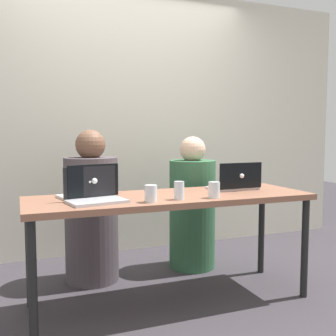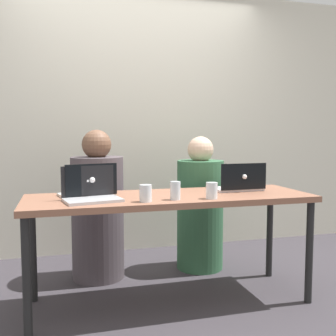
{
  "view_description": "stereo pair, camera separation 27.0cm",
  "coord_description": "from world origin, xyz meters",
  "px_view_note": "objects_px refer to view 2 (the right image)",
  "views": [
    {
      "loc": [
        -0.97,
        -2.45,
        1.17
      ],
      "look_at": [
        0.0,
        0.06,
        0.93
      ],
      "focal_mm": 42.0,
      "sensor_mm": 36.0,
      "label": 1
    },
    {
      "loc": [
        -0.71,
        -2.53,
        1.17
      ],
      "look_at": [
        0.0,
        0.06,
        0.93
      ],
      "focal_mm": 42.0,
      "sensor_mm": 36.0,
      "label": 2
    }
  ],
  "objects_px": {
    "laptop_back_left": "(88,190)",
    "water_glass_center": "(175,192)",
    "laptop_back_right": "(239,185)",
    "person_on_left": "(98,213)",
    "water_glass_right": "(212,192)",
    "laptop_front_left": "(91,193)",
    "water_glass_left": "(146,194)",
    "person_on_right": "(200,210)"
  },
  "relations": [
    {
      "from": "person_on_left",
      "to": "laptop_front_left",
      "type": "relative_size",
      "value": 3.18
    },
    {
      "from": "person_on_right",
      "to": "laptop_back_left",
      "type": "bearing_deg",
      "value": 40.18
    },
    {
      "from": "person_on_left",
      "to": "laptop_back_right",
      "type": "xyz_separation_m",
      "value": [
        0.98,
        -0.53,
        0.26
      ]
    },
    {
      "from": "laptop_front_left",
      "to": "laptop_back_right",
      "type": "relative_size",
      "value": 1.04
    },
    {
      "from": "person_on_left",
      "to": "laptop_back_left",
      "type": "xyz_separation_m",
      "value": [
        -0.11,
        -0.52,
        0.27
      ]
    },
    {
      "from": "water_glass_left",
      "to": "person_on_right",
      "type": "bearing_deg",
      "value": 51.18
    },
    {
      "from": "person_on_left",
      "to": "person_on_right",
      "type": "height_order",
      "value": "person_on_left"
    },
    {
      "from": "laptop_front_left",
      "to": "water_glass_right",
      "type": "height_order",
      "value": "laptop_front_left"
    },
    {
      "from": "person_on_left",
      "to": "water_glass_right",
      "type": "distance_m",
      "value": 1.07
    },
    {
      "from": "laptop_back_left",
      "to": "water_glass_center",
      "type": "relative_size",
      "value": 3.33
    },
    {
      "from": "water_glass_center",
      "to": "laptop_back_right",
      "type": "bearing_deg",
      "value": 24.15
    },
    {
      "from": "laptop_front_left",
      "to": "water_glass_left",
      "type": "xyz_separation_m",
      "value": [
        0.32,
        -0.13,
        -0.0
      ]
    },
    {
      "from": "person_on_right",
      "to": "laptop_front_left",
      "type": "height_order",
      "value": "person_on_right"
    },
    {
      "from": "laptop_back_left",
      "to": "water_glass_center",
      "type": "height_order",
      "value": "laptop_back_left"
    },
    {
      "from": "water_glass_left",
      "to": "water_glass_right",
      "type": "xyz_separation_m",
      "value": [
        0.43,
        -0.0,
        -0.0
      ]
    },
    {
      "from": "person_on_left",
      "to": "laptop_front_left",
      "type": "bearing_deg",
      "value": 64.81
    },
    {
      "from": "laptop_front_left",
      "to": "laptop_back_left",
      "type": "height_order",
      "value": "laptop_back_left"
    },
    {
      "from": "laptop_back_left",
      "to": "water_glass_right",
      "type": "height_order",
      "value": "laptop_back_left"
    },
    {
      "from": "laptop_back_left",
      "to": "water_glass_center",
      "type": "distance_m",
      "value": 0.58
    },
    {
      "from": "person_on_left",
      "to": "person_on_right",
      "type": "distance_m",
      "value": 0.87
    },
    {
      "from": "person_on_left",
      "to": "water_glass_right",
      "type": "height_order",
      "value": "person_on_left"
    },
    {
      "from": "laptop_front_left",
      "to": "water_glass_right",
      "type": "distance_m",
      "value": 0.76
    },
    {
      "from": "person_on_left",
      "to": "water_glass_right",
      "type": "xyz_separation_m",
      "value": [
        0.65,
        -0.81,
        0.26
      ]
    },
    {
      "from": "laptop_front_left",
      "to": "water_glass_left",
      "type": "distance_m",
      "value": 0.34
    },
    {
      "from": "person_on_right",
      "to": "water_glass_right",
      "type": "xyz_separation_m",
      "value": [
        -0.22,
        -0.81,
        0.29
      ]
    },
    {
      "from": "laptop_front_left",
      "to": "laptop_back_right",
      "type": "bearing_deg",
      "value": -3.5
    },
    {
      "from": "laptop_back_right",
      "to": "water_glass_center",
      "type": "relative_size",
      "value": 3.1
    },
    {
      "from": "person_on_left",
      "to": "water_glass_center",
      "type": "height_order",
      "value": "person_on_left"
    },
    {
      "from": "person_on_right",
      "to": "laptop_back_right",
      "type": "bearing_deg",
      "value": 113.1
    },
    {
      "from": "person_on_right",
      "to": "laptop_back_right",
      "type": "relative_size",
      "value": 3.15
    },
    {
      "from": "person_on_left",
      "to": "water_glass_center",
      "type": "bearing_deg",
      "value": 101.06
    },
    {
      "from": "person_on_left",
      "to": "laptop_front_left",
      "type": "distance_m",
      "value": 0.73
    },
    {
      "from": "person_on_left",
      "to": "water_glass_left",
      "type": "xyz_separation_m",
      "value": [
        0.22,
        -0.81,
        0.26
      ]
    },
    {
      "from": "water_glass_left",
      "to": "water_glass_right",
      "type": "relative_size",
      "value": 1.0
    },
    {
      "from": "laptop_back_left",
      "to": "water_glass_left",
      "type": "height_order",
      "value": "laptop_back_left"
    },
    {
      "from": "laptop_back_left",
      "to": "water_glass_center",
      "type": "xyz_separation_m",
      "value": [
        0.52,
        -0.26,
        0.0
      ]
    },
    {
      "from": "person_on_right",
      "to": "laptop_back_left",
      "type": "relative_size",
      "value": 2.94
    },
    {
      "from": "person_on_left",
      "to": "water_glass_left",
      "type": "relative_size",
      "value": 11.29
    },
    {
      "from": "laptop_back_left",
      "to": "laptop_back_right",
      "type": "distance_m",
      "value": 1.08
    },
    {
      "from": "laptop_back_right",
      "to": "water_glass_right",
      "type": "bearing_deg",
      "value": 38.38
    },
    {
      "from": "laptop_back_left",
      "to": "laptop_back_right",
      "type": "bearing_deg",
      "value": 165.81
    },
    {
      "from": "person_on_right",
      "to": "laptop_back_left",
      "type": "height_order",
      "value": "person_on_right"
    }
  ]
}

